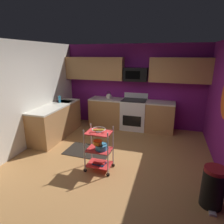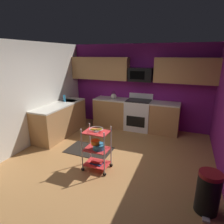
# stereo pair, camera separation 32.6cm
# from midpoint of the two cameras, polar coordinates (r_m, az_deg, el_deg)

# --- Properties ---
(floor) EXTENTS (4.40, 4.80, 0.04)m
(floor) POSITION_cam_midpoint_polar(r_m,az_deg,el_deg) (4.50, -2.41, -14.25)
(floor) COLOR #A87542
(floor) RESTS_ON ground
(wall_back) EXTENTS (4.52, 0.06, 2.60)m
(wall_back) POSITION_cam_midpoint_polar(r_m,az_deg,el_deg) (6.29, 4.82, 7.52)
(wall_back) COLOR #751970
(wall_back) RESTS_ON ground
(wall_left) EXTENTS (0.06, 4.80, 2.60)m
(wall_left) POSITION_cam_midpoint_polar(r_m,az_deg,el_deg) (5.17, -26.71, 3.80)
(wall_left) COLOR silver
(wall_left) RESTS_ON ground
(counter_run) EXTENTS (3.53, 2.49, 0.92)m
(counter_run) POSITION_cam_midpoint_polar(r_m,az_deg,el_deg) (5.92, -4.76, -1.40)
(counter_run) COLOR #B27F4C
(counter_run) RESTS_ON ground
(oven_range) EXTENTS (0.76, 0.65, 1.10)m
(oven_range) POSITION_cam_midpoint_polar(r_m,az_deg,el_deg) (6.14, 4.94, -0.59)
(oven_range) COLOR white
(oven_range) RESTS_ON ground
(upper_cabinets) EXTENTS (4.40, 0.33, 0.70)m
(upper_cabinets) POSITION_cam_midpoint_polar(r_m,az_deg,el_deg) (6.04, 4.32, 12.42)
(upper_cabinets) COLOR #B27F4C
(microwave) EXTENTS (0.70, 0.39, 0.40)m
(microwave) POSITION_cam_midpoint_polar(r_m,az_deg,el_deg) (6.00, 5.44, 10.92)
(microwave) COLOR black
(rolling_cart) EXTENTS (0.55, 0.37, 0.91)m
(rolling_cart) POSITION_cam_midpoint_polar(r_m,az_deg,el_deg) (3.99, -6.19, -10.96)
(rolling_cart) COLOR silver
(rolling_cart) RESTS_ON ground
(fruit_bowl) EXTENTS (0.27, 0.27, 0.07)m
(fruit_bowl) POSITION_cam_midpoint_polar(r_m,az_deg,el_deg) (3.81, -6.39, -5.28)
(fruit_bowl) COLOR silver
(fruit_bowl) RESTS_ON rolling_cart
(mixing_bowl_large) EXTENTS (0.25, 0.25, 0.11)m
(mixing_bowl_large) POSITION_cam_midpoint_polar(r_m,az_deg,el_deg) (3.94, -5.58, -10.19)
(mixing_bowl_large) COLOR #338CBF
(mixing_bowl_large) RESTS_ON rolling_cart
(mixing_bowl_small) EXTENTS (0.18, 0.18, 0.08)m
(mixing_bowl_small) POSITION_cam_midpoint_polar(r_m,az_deg,el_deg) (3.89, -6.65, -8.93)
(mixing_bowl_small) COLOR orange
(mixing_bowl_small) RESTS_ON rolling_cart
(book_stack) EXTENTS (0.26, 0.21, 0.04)m
(book_stack) POSITION_cam_midpoint_polar(r_m,az_deg,el_deg) (4.13, -6.06, -14.67)
(book_stack) COLOR #1E4C8C
(book_stack) RESTS_ON rolling_cart
(kettle) EXTENTS (0.21, 0.18, 0.26)m
(kettle) POSITION_cam_midpoint_polar(r_m,az_deg,el_deg) (6.22, -2.43, 4.63)
(kettle) COLOR beige
(kettle) RESTS_ON counter_run
(dish_soap_bottle) EXTENTS (0.06, 0.06, 0.20)m
(dish_soap_bottle) POSITION_cam_midpoint_polar(r_m,az_deg,el_deg) (5.94, -16.69, 3.58)
(dish_soap_bottle) COLOR #2D8CBF
(dish_soap_bottle) RESTS_ON counter_run
(trash_can) EXTENTS (0.34, 0.42, 0.66)m
(trash_can) POSITION_cam_midpoint_polar(r_m,az_deg,el_deg) (3.49, 25.10, -19.44)
(trash_can) COLOR black
(trash_can) RESTS_ON ground
(floor_rug) EXTENTS (1.12, 0.73, 0.01)m
(floor_rug) POSITION_cam_midpoint_polar(r_m,az_deg,el_deg) (4.92, -8.91, -11.25)
(floor_rug) COLOR black
(floor_rug) RESTS_ON ground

